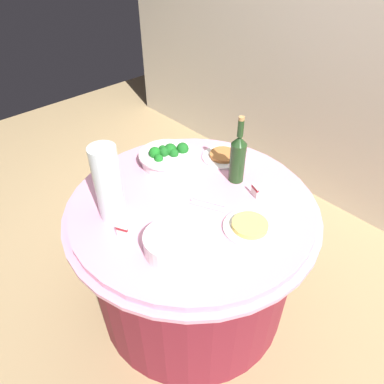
% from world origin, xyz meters
% --- Properties ---
extents(ground_plane, '(6.00, 6.00, 0.00)m').
position_xyz_m(ground_plane, '(0.00, 0.00, 0.00)').
color(ground_plane, tan).
extents(back_wall, '(4.40, 0.10, 2.60)m').
position_xyz_m(back_wall, '(0.00, 1.40, 1.30)').
color(back_wall, beige).
rests_on(back_wall, ground_plane).
extents(buffet_table, '(1.16, 1.16, 0.74)m').
position_xyz_m(buffet_table, '(0.00, 0.00, 0.38)').
color(buffet_table, maroon).
rests_on(buffet_table, ground_plane).
extents(broccoli_bowl, '(0.28, 0.28, 0.11)m').
position_xyz_m(broccoli_bowl, '(-0.31, 0.11, 0.78)').
color(broccoli_bowl, white).
rests_on(broccoli_bowl, buffet_table).
extents(plate_stack, '(0.21, 0.21, 0.08)m').
position_xyz_m(plate_stack, '(0.16, -0.26, 0.78)').
color(plate_stack, white).
rests_on(plate_stack, buffet_table).
extents(wine_bottle, '(0.07, 0.07, 0.34)m').
position_xyz_m(wine_bottle, '(0.03, 0.26, 0.87)').
color(wine_bottle, '#1D3B19').
rests_on(wine_bottle, buffet_table).
extents(decorative_fruit_vase, '(0.11, 0.11, 0.34)m').
position_xyz_m(decorative_fruit_vase, '(-0.16, -0.31, 0.90)').
color(decorative_fruit_vase, silver).
rests_on(decorative_fruit_vase, buffet_table).
extents(serving_tongs, '(0.16, 0.11, 0.01)m').
position_xyz_m(serving_tongs, '(0.07, 0.03, 0.74)').
color(serving_tongs, silver).
rests_on(serving_tongs, buffet_table).
extents(food_plate_noodles, '(0.22, 0.22, 0.03)m').
position_xyz_m(food_plate_noodles, '(0.29, 0.05, 0.75)').
color(food_plate_noodles, white).
rests_on(food_plate_noodles, buffet_table).
extents(food_plate_peanuts, '(0.22, 0.22, 0.03)m').
position_xyz_m(food_plate_peanuts, '(-0.14, 0.36, 0.75)').
color(food_plate_peanuts, white).
rests_on(food_plate_peanuts, buffet_table).
extents(label_placard_front, '(0.05, 0.03, 0.05)m').
position_xyz_m(label_placard_front, '(0.17, 0.23, 0.77)').
color(label_placard_front, white).
rests_on(label_placard_front, buffet_table).
extents(label_placard_mid, '(0.05, 0.03, 0.05)m').
position_xyz_m(label_placard_mid, '(-0.02, -0.36, 0.77)').
color(label_placard_mid, white).
rests_on(label_placard_mid, buffet_table).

